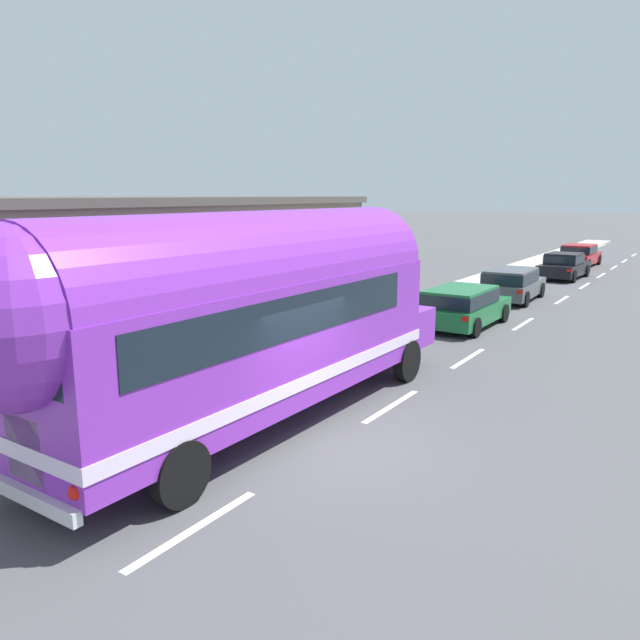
# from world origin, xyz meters

# --- Properties ---
(ground_plane) EXTENTS (300.00, 300.00, 0.00)m
(ground_plane) POSITION_xyz_m (0.00, 0.00, 0.00)
(ground_plane) COLOR #4C4C4F
(lane_markings) EXTENTS (3.60, 80.00, 0.01)m
(lane_markings) POSITION_xyz_m (-2.44, 12.84, 0.00)
(lane_markings) COLOR silver
(lane_markings) RESTS_ON ground
(sidewalk_slab) EXTENTS (2.12, 90.00, 0.15)m
(sidewalk_slab) POSITION_xyz_m (-4.53, 10.00, 0.07)
(sidewalk_slab) COLOR #ADA89E
(sidewalk_slab) RESTS_ON ground
(roadside_building) EXTENTS (13.89, 19.94, 4.34)m
(roadside_building) POSITION_xyz_m (-13.85, 3.74, 2.17)
(roadside_building) COLOR gray
(roadside_building) RESTS_ON ground
(painted_bus) EXTENTS (2.70, 11.87, 4.12)m
(painted_bus) POSITION_xyz_m (-1.75, -0.30, 2.30)
(painted_bus) COLOR purple
(painted_bus) RESTS_ON ground
(car_lead) EXTENTS (2.04, 4.31, 1.37)m
(car_lead) POSITION_xyz_m (-1.61, 10.88, 0.78)
(car_lead) COLOR #196633
(car_lead) RESTS_ON ground
(car_second) EXTENTS (2.07, 4.31, 1.37)m
(car_second) POSITION_xyz_m (-1.77, 17.11, 0.78)
(car_second) COLOR #474C51
(car_second) RESTS_ON ground
(car_third) EXTENTS (2.03, 4.37, 1.37)m
(car_third) POSITION_xyz_m (-1.50, 25.71, 0.73)
(car_third) COLOR black
(car_third) RESTS_ON ground
(car_fourth) EXTENTS (2.03, 4.76, 1.37)m
(car_fourth) POSITION_xyz_m (-1.98, 32.18, 0.74)
(car_fourth) COLOR #A5191E
(car_fourth) RESTS_ON ground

